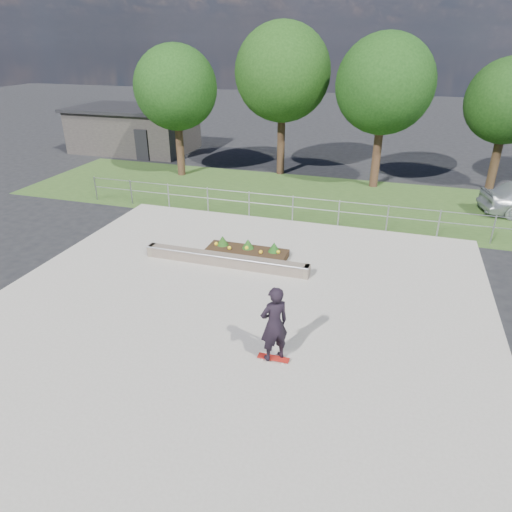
{
  "coord_description": "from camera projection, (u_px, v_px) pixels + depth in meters",
  "views": [
    {
      "loc": [
        4.08,
        -10.92,
        7.35
      ],
      "look_at": [
        0.2,
        1.5,
        1.1
      ],
      "focal_mm": 32.0,
      "sensor_mm": 36.0,
      "label": 1
    }
  ],
  "objects": [
    {
      "name": "tree_far_left",
      "position": [
        176.0,
        88.0,
        24.91
      ],
      "size": [
        4.55,
        4.55,
        7.15
      ],
      "color": "#362115",
      "rests_on": "ground"
    },
    {
      "name": "skateboarder",
      "position": [
        274.0,
        324.0,
        10.93
      ],
      "size": [
        0.87,
        0.84,
        2.08
      ],
      "color": "silver",
      "rests_on": "concrete_slab"
    },
    {
      "name": "building",
      "position": [
        134.0,
        129.0,
        32.27
      ],
      "size": [
        8.4,
        5.4,
        3.0
      ],
      "color": "#2C2927",
      "rests_on": "ground"
    },
    {
      "name": "tree_far_right",
      "position": [
        509.0,
        101.0,
        22.65
      ],
      "size": [
        4.2,
        4.2,
        6.6
      ],
      "color": "#2F1F13",
      "rests_on": "ground"
    },
    {
      "name": "planter_bed",
      "position": [
        246.0,
        252.0,
        16.73
      ],
      "size": [
        3.0,
        1.2,
        0.61
      ],
      "color": "black",
      "rests_on": "concrete_slab"
    },
    {
      "name": "tree_mid_right",
      "position": [
        385.0,
        85.0,
        22.65
      ],
      "size": [
        4.9,
        4.9,
        7.7
      ],
      "color": "#372116",
      "rests_on": "ground"
    },
    {
      "name": "grind_ledge",
      "position": [
        226.0,
        260.0,
        16.07
      ],
      "size": [
        6.0,
        0.44,
        0.43
      ],
      "color": "brown",
      "rests_on": "concrete_slab"
    },
    {
      "name": "grass_verge",
      "position": [
        308.0,
        198.0,
        23.13
      ],
      "size": [
        30.0,
        8.0,
        0.02
      ],
      "primitive_type": "cube",
      "color": "#2D491D",
      "rests_on": "ground"
    },
    {
      "name": "fence",
      "position": [
        293.0,
        205.0,
        19.79
      ],
      "size": [
        20.06,
        0.06,
        1.2
      ],
      "color": "gray",
      "rests_on": "ground"
    },
    {
      "name": "concrete_slab",
      "position": [
        235.0,
        308.0,
        13.66
      ],
      "size": [
        15.0,
        15.0,
        0.06
      ],
      "primitive_type": "cube",
      "color": "gray",
      "rests_on": "ground"
    },
    {
      "name": "ground",
      "position": [
        235.0,
        309.0,
        13.67
      ],
      "size": [
        120.0,
        120.0,
        0.0
      ],
      "primitive_type": "plane",
      "color": "black",
      "rests_on": "ground"
    },
    {
      "name": "tree_mid_left",
      "position": [
        283.0,
        73.0,
        24.83
      ],
      "size": [
        5.25,
        5.25,
        8.25
      ],
      "color": "black",
      "rests_on": "ground"
    }
  ]
}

